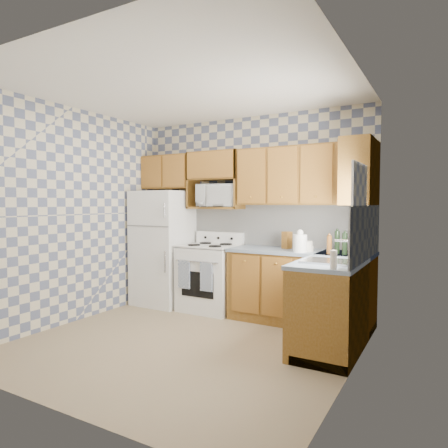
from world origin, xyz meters
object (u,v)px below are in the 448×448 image
at_px(electric_kettle, 300,243).
at_px(stove_body, 210,278).
at_px(refrigerator, 163,248).
at_px(microwave, 219,196).

bearing_deg(electric_kettle, stove_body, 173.33).
distance_m(refrigerator, stove_body, 0.89).
relative_size(refrigerator, electric_kettle, 7.96).
xyz_separation_m(refrigerator, microwave, (0.86, 0.18, 0.77)).
height_order(refrigerator, stove_body, refrigerator).
xyz_separation_m(microwave, electric_kettle, (1.30, -0.31, -0.58)).
bearing_deg(microwave, electric_kettle, -26.87).
distance_m(stove_body, electric_kettle, 1.48).
height_order(refrigerator, microwave, microwave).
height_order(refrigerator, electric_kettle, refrigerator).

